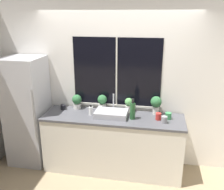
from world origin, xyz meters
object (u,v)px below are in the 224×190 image
object	(u,v)px
refrigerator	(28,111)
mug_red	(158,116)
potted_plant_center_right	(129,104)
soap_bottle	(91,111)
potted_plant_far_left	(77,101)
potted_plant_far_right	(156,103)
mug_green	(168,116)
potted_plant_center_left	(102,102)
sink	(111,114)
mug_grey	(164,120)
mug_black	(63,107)
bottle_tall	(133,111)

from	to	relation	value
refrigerator	mug_red	world-z (taller)	refrigerator
potted_plant_center_right	soap_bottle	xyz separation A→B (m)	(-0.57, -0.22, -0.06)
potted_plant_far_left	potted_plant_center_right	size ratio (longest dim) A/B	1.00
potted_plant_far_right	mug_green	distance (m)	0.28
potted_plant_far_right	soap_bottle	size ratio (longest dim) A/B	1.78
mug_green	potted_plant_center_left	bearing A→B (deg)	171.22
refrigerator	mug_green	bearing A→B (deg)	1.03
refrigerator	potted_plant_center_left	bearing A→B (deg)	9.44
sink	mug_green	world-z (taller)	sink
soap_bottle	mug_grey	size ratio (longest dim) A/B	1.61
sink	soap_bottle	size ratio (longest dim) A/B	3.03
mug_red	potted_plant_center_right	bearing A→B (deg)	155.04
sink	mug_grey	xyz separation A→B (m)	(0.80, -0.10, 0.00)
soap_bottle	potted_plant_center_right	bearing A→B (deg)	20.82
soap_bottle	sink	bearing A→B (deg)	-1.65
mug_green	mug_grey	world-z (taller)	mug_grey
potted_plant_center_left	refrigerator	bearing A→B (deg)	-170.56
mug_red	mug_black	xyz separation A→B (m)	(-1.55, 0.14, -0.01)
sink	mug_green	distance (m)	0.86
refrigerator	potted_plant_center_left	distance (m)	1.26
potted_plant_center_right	mug_grey	bearing A→B (deg)	-29.78
potted_plant_far_right	mug_red	world-z (taller)	potted_plant_far_right
potted_plant_center_left	mug_grey	xyz separation A→B (m)	(0.99, -0.32, -0.09)
potted_plant_center_left	potted_plant_center_right	world-z (taller)	potted_plant_center_left
potted_plant_far_right	mug_black	size ratio (longest dim) A/B	3.47
potted_plant_far_left	mug_grey	world-z (taller)	potted_plant_far_left
mug_green	mug_red	bearing A→B (deg)	-158.06
potted_plant_far_right	bottle_tall	xyz separation A→B (m)	(-0.34, -0.26, -0.05)
mug_red	soap_bottle	bearing A→B (deg)	179.71
potted_plant_far_left	bottle_tall	size ratio (longest dim) A/B	0.75
bottle_tall	mug_grey	distance (m)	0.48
mug_green	mug_black	world-z (taller)	mug_green
refrigerator	potted_plant_far_right	size ratio (longest dim) A/B	6.21
soap_bottle	mug_red	size ratio (longest dim) A/B	1.56
mug_black	bottle_tall	bearing A→B (deg)	-8.47
bottle_tall	mug_green	bearing A→B (deg)	10.40
potted_plant_center_right	mug_red	world-z (taller)	potted_plant_center_right
potted_plant_center_right	mug_green	bearing A→B (deg)	-14.70
soap_bottle	mug_red	xyz separation A→B (m)	(1.04, -0.01, -0.02)
potted_plant_center_right	soap_bottle	world-z (taller)	potted_plant_center_right
sink	potted_plant_far_left	distance (m)	0.67
mug_grey	mug_red	bearing A→B (deg)	130.62
potted_plant_far_right	potted_plant_center_left	bearing A→B (deg)	180.00
refrigerator	potted_plant_far_right	distance (m)	2.11
potted_plant_center_right	mug_black	xyz separation A→B (m)	(-1.08, -0.09, -0.09)
potted_plant_far_left	mug_green	world-z (taller)	potted_plant_far_left
mug_red	mug_black	size ratio (longest dim) A/B	1.25
potted_plant_far_left	potted_plant_center_left	xyz separation A→B (m)	(0.43, 0.00, 0.01)
bottle_tall	mug_grey	bearing A→B (deg)	-7.37
mug_green	potted_plant_far_left	bearing A→B (deg)	173.74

